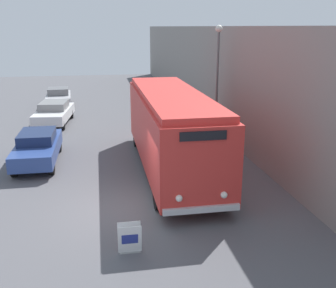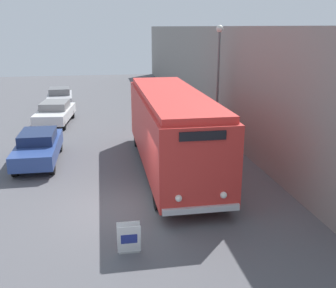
# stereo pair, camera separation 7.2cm
# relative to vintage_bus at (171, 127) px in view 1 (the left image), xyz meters

# --- Properties ---
(ground_plane) EXTENTS (80.00, 80.00, 0.00)m
(ground_plane) POSITION_rel_vintage_bus_xyz_m (-2.17, -3.57, -1.92)
(ground_plane) COLOR #56565B
(building_wall_right) EXTENTS (0.30, 60.00, 6.09)m
(building_wall_right) POSITION_rel_vintage_bus_xyz_m (4.08, 6.43, 1.13)
(building_wall_right) COLOR gray
(building_wall_right) RESTS_ON ground_plane
(vintage_bus) EXTENTS (2.61, 10.49, 3.45)m
(vintage_bus) POSITION_rel_vintage_bus_xyz_m (0.00, 0.00, 0.00)
(vintage_bus) COLOR black
(vintage_bus) RESTS_ON ground_plane
(sign_board) EXTENTS (0.65, 0.33, 0.86)m
(sign_board) POSITION_rel_vintage_bus_xyz_m (-2.35, -6.32, -1.50)
(sign_board) COLOR gray
(sign_board) RESTS_ON ground_plane
(streetlamp) EXTENTS (0.36, 0.36, 6.15)m
(streetlamp) POSITION_rel_vintage_bus_xyz_m (3.14, 3.78, 2.09)
(streetlamp) COLOR #595E60
(streetlamp) RESTS_ON ground_plane
(parked_car_near) EXTENTS (1.81, 4.69, 1.46)m
(parked_car_near) POSITION_rel_vintage_bus_xyz_m (-5.88, 1.98, -1.15)
(parked_car_near) COLOR black
(parked_car_near) RESTS_ON ground_plane
(parked_car_mid) EXTENTS (2.37, 4.82, 1.42)m
(parked_car_mid) POSITION_rel_vintage_bus_xyz_m (-5.90, 9.76, -1.17)
(parked_car_mid) COLOR black
(parked_car_mid) RESTS_ON ground_plane
(parked_car_far) EXTENTS (2.10, 4.35, 1.42)m
(parked_car_far) POSITION_rel_vintage_bus_xyz_m (-6.15, 15.88, -1.18)
(parked_car_far) COLOR black
(parked_car_far) RESTS_ON ground_plane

